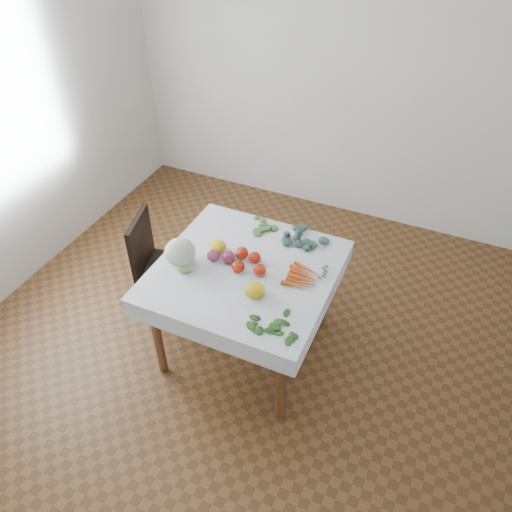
{
  "coord_description": "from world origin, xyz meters",
  "views": [
    {
      "loc": [
        1.05,
        -2.16,
        2.88
      ],
      "look_at": [
        0.04,
        0.07,
        0.82
      ],
      "focal_mm": 35.0,
      "sensor_mm": 36.0,
      "label": 1
    }
  ],
  "objects_px": {
    "table": "(245,280)",
    "chair": "(156,260)",
    "cabbage": "(180,252)",
    "heirloom_back": "(218,246)",
    "carrot_bunch": "(303,277)"
  },
  "relations": [
    {
      "from": "chair",
      "to": "heirloom_back",
      "type": "bearing_deg",
      "value": -0.32
    },
    {
      "from": "cabbage",
      "to": "heirloom_back",
      "type": "xyz_separation_m",
      "value": [
        0.16,
        0.21,
        -0.05
      ]
    },
    {
      "from": "heirloom_back",
      "to": "table",
      "type": "bearing_deg",
      "value": -20.26
    },
    {
      "from": "chair",
      "to": "table",
      "type": "bearing_deg",
      "value": -6.76
    },
    {
      "from": "cabbage",
      "to": "chair",
      "type": "bearing_deg",
      "value": 150.63
    },
    {
      "from": "cabbage",
      "to": "heirloom_back",
      "type": "bearing_deg",
      "value": 52.31
    },
    {
      "from": "heirloom_back",
      "to": "carrot_bunch",
      "type": "height_order",
      "value": "heirloom_back"
    },
    {
      "from": "chair",
      "to": "carrot_bunch",
      "type": "distance_m",
      "value": 1.19
    },
    {
      "from": "heirloom_back",
      "to": "carrot_bunch",
      "type": "xyz_separation_m",
      "value": [
        0.62,
        -0.03,
        -0.02
      ]
    },
    {
      "from": "cabbage",
      "to": "heirloom_back",
      "type": "distance_m",
      "value": 0.27
    },
    {
      "from": "chair",
      "to": "heirloom_back",
      "type": "xyz_separation_m",
      "value": [
        0.54,
        -0.0,
        0.31
      ]
    },
    {
      "from": "chair",
      "to": "heirloom_back",
      "type": "height_order",
      "value": "chair"
    },
    {
      "from": "cabbage",
      "to": "carrot_bunch",
      "type": "relative_size",
      "value": 0.82
    },
    {
      "from": "heirloom_back",
      "to": "chair",
      "type": "bearing_deg",
      "value": 179.68
    },
    {
      "from": "table",
      "to": "chair",
      "type": "height_order",
      "value": "chair"
    }
  ]
}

